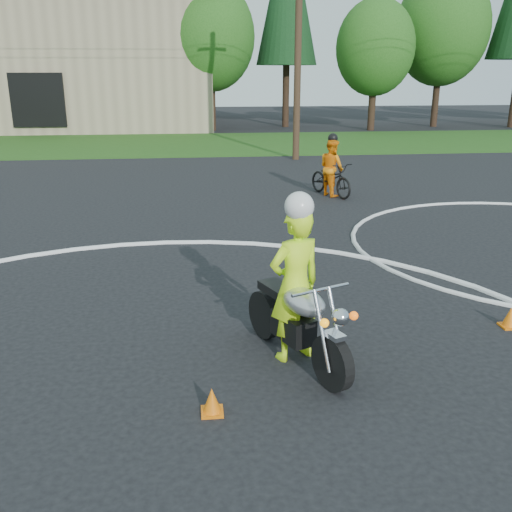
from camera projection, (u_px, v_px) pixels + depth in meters
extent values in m
cube|color=#1E4714|center=(179.00, 144.00, 29.29)|extent=(120.00, 10.00, 0.02)
torus|color=silver|center=(147.00, 390.00, 6.60)|extent=(12.12, 12.12, 0.12)
cylinder|color=black|center=(332.00, 363.00, 6.55)|extent=(0.38, 0.67, 0.67)
cylinder|color=black|center=(265.00, 315.00, 7.85)|extent=(0.38, 0.67, 0.67)
cube|color=black|center=(293.00, 327.00, 7.21)|extent=(0.53, 0.69, 0.34)
ellipsoid|color=#B8B8BD|center=(304.00, 302.00, 6.90)|extent=(0.65, 0.82, 0.31)
cube|color=black|center=(280.00, 290.00, 7.37)|extent=(0.53, 0.73, 0.11)
cylinder|color=silver|center=(322.00, 331.00, 6.46)|extent=(0.20, 0.39, 0.90)
cylinder|color=silver|center=(336.00, 327.00, 6.55)|extent=(0.20, 0.39, 0.90)
cube|color=white|center=(335.00, 335.00, 6.42)|extent=(0.24, 0.29, 0.06)
cylinder|color=silver|center=(321.00, 290.00, 6.53)|extent=(0.74, 0.34, 0.04)
sphere|color=silver|center=(341.00, 317.00, 6.27)|extent=(0.20, 0.20, 0.20)
sphere|color=orange|center=(324.00, 323.00, 6.20)|extent=(0.10, 0.10, 0.10)
sphere|color=#E6550B|center=(354.00, 316.00, 6.39)|extent=(0.10, 0.10, 0.10)
cylinder|color=silver|center=(286.00, 319.00, 7.70)|extent=(0.43, 0.86, 0.09)
imported|color=#CAFF1A|center=(295.00, 285.00, 7.09)|extent=(0.85, 0.72, 1.98)
sphere|color=silver|center=(299.00, 206.00, 6.74)|extent=(0.36, 0.36, 0.36)
imported|color=black|center=(331.00, 179.00, 16.92)|extent=(1.35, 2.02, 1.00)
imported|color=orange|center=(332.00, 168.00, 16.82)|extent=(0.90, 0.99, 1.67)
sphere|color=black|center=(333.00, 138.00, 16.55)|extent=(0.29, 0.29, 0.29)
cone|color=orange|center=(510.00, 317.00, 8.22)|extent=(0.22, 0.22, 0.30)
cube|color=orange|center=(509.00, 326.00, 8.26)|extent=(0.24, 0.24, 0.03)
cone|color=orange|center=(212.00, 401.00, 6.13)|extent=(0.22, 0.22, 0.30)
cube|color=orange|center=(212.00, 412.00, 6.17)|extent=(0.24, 0.24, 0.03)
cube|color=black|center=(38.00, 100.00, 32.46)|extent=(3.00, 0.16, 3.00)
cylinder|color=#382619|center=(212.00, 104.00, 35.63)|extent=(0.44, 0.44, 3.24)
ellipsoid|color=#1E5116|center=(210.00, 36.00, 34.41)|extent=(5.40, 5.40, 6.48)
cylinder|color=#382619|center=(286.00, 96.00, 37.94)|extent=(0.44, 0.44, 3.96)
cylinder|color=#382619|center=(372.00, 107.00, 35.81)|extent=(0.44, 0.44, 2.88)
ellipsoid|color=#1E5116|center=(375.00, 47.00, 34.72)|extent=(4.80, 4.80, 5.76)
cylinder|color=#382619|center=(436.00, 99.00, 38.12)|extent=(0.44, 0.44, 3.60)
ellipsoid|color=#1E5116|center=(442.00, 29.00, 36.77)|extent=(6.00, 6.00, 7.20)
cylinder|color=#382619|center=(148.00, 107.00, 36.20)|extent=(0.44, 0.44, 2.88)
ellipsoid|color=#1E5116|center=(145.00, 48.00, 35.12)|extent=(4.80, 4.80, 5.76)
cylinder|color=#473321|center=(298.00, 33.00, 22.62)|extent=(0.28, 0.28, 10.00)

